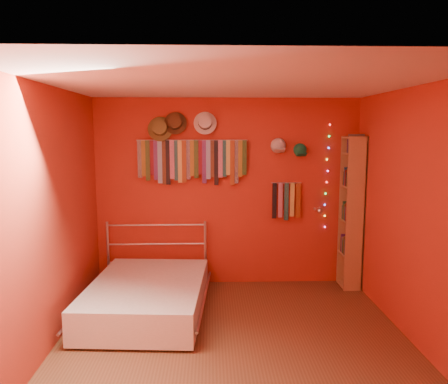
{
  "coord_description": "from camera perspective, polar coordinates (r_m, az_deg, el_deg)",
  "views": [
    {
      "loc": [
        -0.23,
        -4.04,
        2.07
      ],
      "look_at": [
        -0.07,
        0.9,
        1.38
      ],
      "focal_mm": 35.0,
      "sensor_mm": 36.0,
      "label": 1
    }
  ],
  "objects": [
    {
      "name": "bookshelf",
      "position": [
        5.97,
        16.66,
        -2.49
      ],
      "size": [
        0.25,
        0.34,
        2.0
      ],
      "color": "#A7834B",
      "rests_on": "ground"
    },
    {
      "name": "cap_green",
      "position": [
        5.86,
        9.9,
        5.42
      ],
      "size": [
        0.18,
        0.22,
        0.18
      ],
      "color": "#1A7548",
      "rests_on": "back_wall"
    },
    {
      "name": "left_wall",
      "position": [
        4.39,
        -22.07,
        -3.36
      ],
      "size": [
        0.02,
        3.5,
        2.5
      ],
      "primitive_type": "cube",
      "color": "#A6281A",
      "rests_on": "ground"
    },
    {
      "name": "back_wall",
      "position": [
        5.85,
        0.46,
        -0.06
      ],
      "size": [
        3.5,
        0.02,
        2.5
      ],
      "primitive_type": "cube",
      "color": "#A6281A",
      "rests_on": "ground"
    },
    {
      "name": "cap_white",
      "position": [
        5.8,
        7.09,
        6.01
      ],
      "size": [
        0.19,
        0.24,
        0.19
      ],
      "color": "silver",
      "rests_on": "back_wall"
    },
    {
      "name": "small_tie_rack",
      "position": [
        5.88,
        8.13,
        -0.97
      ],
      "size": [
        0.4,
        0.03,
        0.51
      ],
      "color": "silver",
      "rests_on": "back_wall"
    },
    {
      "name": "bed",
      "position": [
        5.16,
        -9.97,
        -13.27
      ],
      "size": [
        1.45,
        1.86,
        0.88
      ],
      "rotation": [
        0.0,
        0.0,
        -0.07
      ],
      "color": "silver",
      "rests_on": "ground"
    },
    {
      "name": "fedora_olive",
      "position": [
        5.72,
        -8.37,
        8.24
      ],
      "size": [
        0.32,
        0.18,
        0.32
      ],
      "rotation": [
        1.36,
        0.0,
        0.0
      ],
      "color": "brown",
      "rests_on": "back_wall"
    },
    {
      "name": "fedora_white",
      "position": [
        5.69,
        -2.49,
        9.07
      ],
      "size": [
        0.3,
        0.16,
        0.29
      ],
      "rotation": [
        1.36,
        0.0,
        0.0
      ],
      "color": "silver",
      "rests_on": "back_wall"
    },
    {
      "name": "reading_lamp",
      "position": [
        5.81,
        12.3,
        -2.36
      ],
      "size": [
        0.07,
        0.31,
        0.09
      ],
      "color": "silver",
      "rests_on": "back_wall"
    },
    {
      "name": "fairy_lights",
      "position": [
        5.98,
        13.29,
        1.97
      ],
      "size": [
        0.06,
        0.02,
        1.4
      ],
      "color": "#FF3333",
      "rests_on": "back_wall"
    },
    {
      "name": "ceiling",
      "position": [
        4.07,
        1.48,
        14.06
      ],
      "size": [
        3.5,
        3.5,
        0.02
      ],
      "primitive_type": "cube",
      "color": "white",
      "rests_on": "back_wall"
    },
    {
      "name": "fedora_brown",
      "position": [
        5.71,
        -6.4,
        9.01
      ],
      "size": [
        0.29,
        0.16,
        0.29
      ],
      "rotation": [
        1.36,
        0.0,
        0.0
      ],
      "color": "#4C331B",
      "rests_on": "back_wall"
    },
    {
      "name": "ground",
      "position": [
        4.54,
        1.36,
        -19.12
      ],
      "size": [
        3.5,
        3.5,
        0.0
      ],
      "primitive_type": "plane",
      "color": "brown",
      "rests_on": "ground"
    },
    {
      "name": "right_wall",
      "position": [
        4.57,
        23.93,
        -3.04
      ],
      "size": [
        0.02,
        3.5,
        2.5
      ],
      "primitive_type": "cube",
      "color": "#A6281A",
      "rests_on": "ground"
    },
    {
      "name": "tie_rack",
      "position": [
        5.74,
        -4.2,
        4.27
      ],
      "size": [
        1.45,
        0.03,
        0.6
      ],
      "color": "silver",
      "rests_on": "back_wall"
    }
  ]
}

